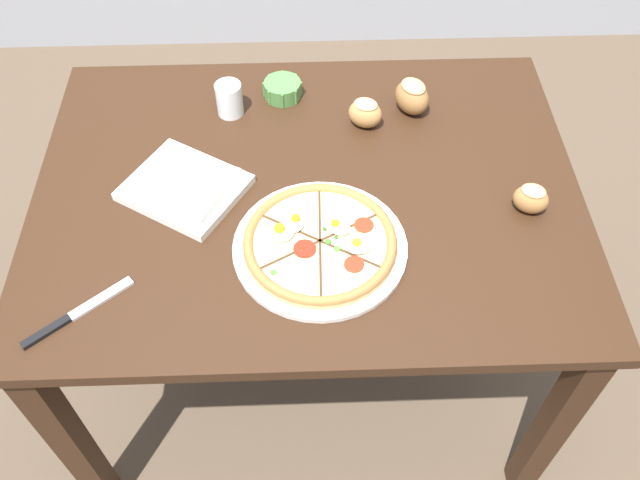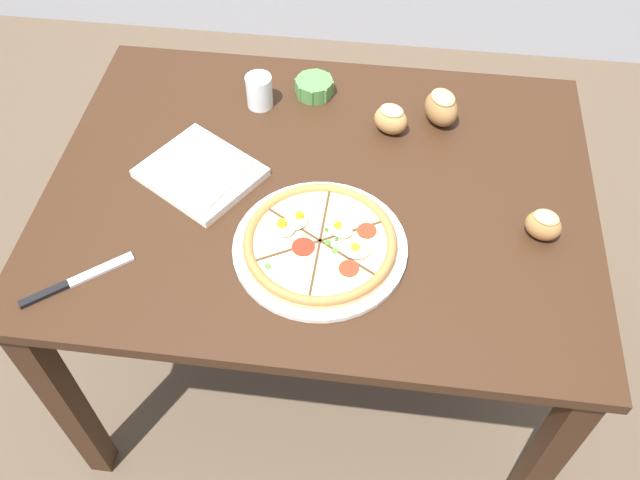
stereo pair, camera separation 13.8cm
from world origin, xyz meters
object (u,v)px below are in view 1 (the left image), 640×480
(bread_piece_far, at_px, (412,96))
(dining_table, at_px, (308,219))
(ramekin_bowl, at_px, (283,89))
(pizza, at_px, (320,243))
(napkin_folded, at_px, (184,186))
(knife_main, at_px, (77,313))
(bread_piece_mid, at_px, (531,198))
(bread_piece_near, at_px, (365,113))
(water_glass, at_px, (230,101))

(bread_piece_far, bearing_deg, dining_table, -135.89)
(ramekin_bowl, bearing_deg, dining_table, -80.26)
(dining_table, relative_size, pizza, 3.37)
(ramekin_bowl, distance_m, napkin_folded, 0.39)
(knife_main, bearing_deg, ramekin_bowl, 19.22)
(dining_table, xyz_separation_m, napkin_folded, (-0.27, -0.00, 0.12))
(dining_table, distance_m, bread_piece_far, 0.39)
(napkin_folded, distance_m, knife_main, 0.36)
(pizza, relative_size, knife_main, 1.87)
(napkin_folded, distance_m, bread_piece_far, 0.59)
(bread_piece_mid, bearing_deg, bread_piece_near, 139.51)
(ramekin_bowl, relative_size, napkin_folded, 0.32)
(napkin_folded, xyz_separation_m, bread_piece_mid, (0.75, -0.08, 0.02))
(pizza, distance_m, bread_piece_far, 0.49)
(bread_piece_mid, relative_size, knife_main, 0.47)
(ramekin_bowl, bearing_deg, bread_piece_far, -11.80)
(bread_piece_far, height_order, water_glass, bread_piece_far)
(ramekin_bowl, height_order, bread_piece_near, bread_piece_near)
(ramekin_bowl, bearing_deg, pizza, -81.13)
(ramekin_bowl, relative_size, water_glass, 1.19)
(bread_piece_near, relative_size, knife_main, 0.51)
(napkin_folded, bearing_deg, water_glass, 71.13)
(dining_table, distance_m, knife_main, 0.56)
(dining_table, relative_size, ramekin_bowl, 12.28)
(bread_piece_near, distance_m, bread_piece_mid, 0.44)
(bread_piece_mid, bearing_deg, ramekin_bowl, 143.06)
(ramekin_bowl, xyz_separation_m, bread_piece_far, (0.32, -0.07, 0.02))
(napkin_folded, relative_size, bread_piece_near, 3.16)
(knife_main, bearing_deg, bread_piece_far, -0.15)
(bread_piece_far, relative_size, knife_main, 0.62)
(bread_piece_mid, bearing_deg, dining_table, 170.34)
(pizza, bearing_deg, knife_main, -163.08)
(pizza, distance_m, napkin_folded, 0.34)
(dining_table, relative_size, water_glass, 14.62)
(napkin_folded, bearing_deg, bread_piece_far, 25.47)
(dining_table, xyz_separation_m, water_glass, (-0.18, 0.26, 0.15))
(bread_piece_near, distance_m, bread_piece_far, 0.13)
(napkin_folded, xyz_separation_m, bread_piece_far, (0.53, 0.25, 0.03))
(ramekin_bowl, distance_m, bread_piece_mid, 0.67)
(napkin_folded, relative_size, bread_piece_mid, 3.42)
(bread_piece_near, bearing_deg, ramekin_bowl, 149.85)
(dining_table, xyz_separation_m, pizza, (0.02, -0.17, 0.13))
(bread_piece_mid, bearing_deg, pizza, -168.40)
(pizza, distance_m, ramekin_bowl, 0.50)
(napkin_folded, relative_size, knife_main, 1.62)
(bread_piece_far, bearing_deg, knife_main, -141.25)
(knife_main, bearing_deg, pizza, -21.99)
(dining_table, bearing_deg, water_glass, 125.05)
(bread_piece_mid, bearing_deg, water_glass, 152.61)
(ramekin_bowl, distance_m, knife_main, 0.75)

